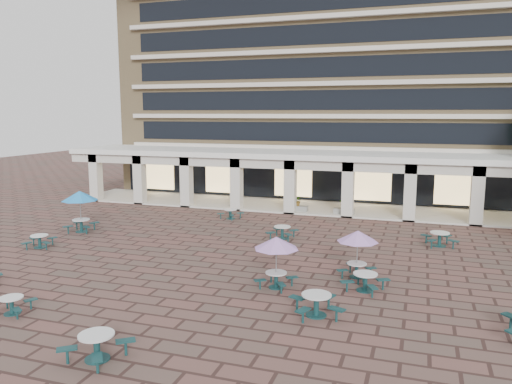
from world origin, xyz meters
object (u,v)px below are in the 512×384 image
(picnic_table_1, at_px, (12,304))
(planter_left, at_px, (298,206))
(picnic_table_2, at_px, (97,344))
(planter_right, at_px, (344,208))

(picnic_table_1, distance_m, planter_left, 22.64)
(picnic_table_1, xyz_separation_m, picnic_table_2, (5.12, -1.94, 0.10))
(picnic_table_2, bearing_deg, planter_left, 97.47)
(picnic_table_1, relative_size, planter_right, 1.11)
(picnic_table_1, height_order, planter_left, planter_left)
(planter_left, bearing_deg, planter_right, -0.00)
(picnic_table_2, bearing_deg, picnic_table_1, 167.62)
(planter_left, bearing_deg, picnic_table_1, -104.04)
(picnic_table_2, relative_size, planter_right, 1.33)
(picnic_table_1, relative_size, picnic_table_2, 0.83)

